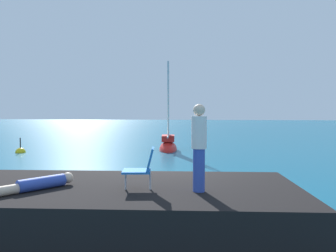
{
  "coord_description": "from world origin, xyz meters",
  "views": [
    {
      "loc": [
        1.38,
        -9.28,
        2.34
      ],
      "look_at": [
        -0.86,
        8.21,
        1.55
      ],
      "focal_mm": 35.57,
      "sensor_mm": 36.0,
      "label": 1
    }
  ],
  "objects_px": {
    "beach_chair": "(143,166)",
    "person_standing": "(199,145)",
    "person_sunbather": "(35,184)",
    "marker_buoy": "(20,153)",
    "sailboat_near": "(168,145)"
  },
  "relations": [
    {
      "from": "beach_chair",
      "to": "person_standing",
      "type": "bearing_deg",
      "value": 169.98
    },
    {
      "from": "person_sunbather",
      "to": "beach_chair",
      "type": "xyz_separation_m",
      "value": [
        1.99,
        0.34,
        0.33
      ]
    },
    {
      "from": "person_sunbather",
      "to": "beach_chair",
      "type": "bearing_deg",
      "value": 135.73
    },
    {
      "from": "person_standing",
      "to": "marker_buoy",
      "type": "height_order",
      "value": "person_standing"
    },
    {
      "from": "person_standing",
      "to": "beach_chair",
      "type": "distance_m",
      "value": 1.15
    },
    {
      "from": "sailboat_near",
      "to": "person_sunbather",
      "type": "bearing_deg",
      "value": 170.68
    },
    {
      "from": "sailboat_near",
      "to": "person_sunbather",
      "type": "relative_size",
      "value": 3.95
    },
    {
      "from": "person_sunbather",
      "to": "marker_buoy",
      "type": "distance_m",
      "value": 13.78
    },
    {
      "from": "sailboat_near",
      "to": "person_standing",
      "type": "bearing_deg",
      "value": -176.72
    },
    {
      "from": "person_standing",
      "to": "marker_buoy",
      "type": "relative_size",
      "value": 1.43
    },
    {
      "from": "person_sunbather",
      "to": "beach_chair",
      "type": "relative_size",
      "value": 1.88
    },
    {
      "from": "person_standing",
      "to": "sailboat_near",
      "type": "bearing_deg",
      "value": -112.53
    },
    {
      "from": "person_sunbather",
      "to": "person_standing",
      "type": "relative_size",
      "value": 0.92
    },
    {
      "from": "sailboat_near",
      "to": "beach_chair",
      "type": "distance_m",
      "value": 13.78
    },
    {
      "from": "person_standing",
      "to": "beach_chair",
      "type": "xyz_separation_m",
      "value": [
        -1.07,
        0.03,
        -0.42
      ]
    }
  ]
}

